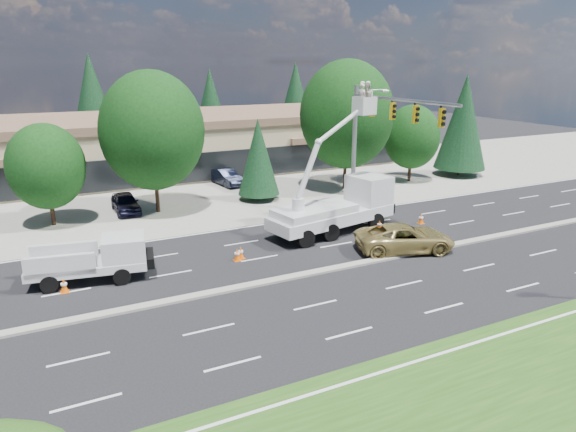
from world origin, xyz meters
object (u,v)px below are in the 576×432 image
utility_pickup (97,263)px  bucket_truck (341,200)px  minivan (405,238)px  signal_mast (373,131)px

utility_pickup → bucket_truck: size_ratio=0.63×
utility_pickup → bucket_truck: bucket_truck is taller
utility_pickup → minivan: utility_pickup is taller
bucket_truck → signal_mast: bearing=14.7°
bucket_truck → minivan: bearing=-85.6°
minivan → signal_mast: bearing=0.9°
utility_pickup → minivan: size_ratio=1.04×
signal_mast → minivan: bearing=-107.4°
signal_mast → bucket_truck: bucket_truck is taller
signal_mast → minivan: size_ratio=1.79×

